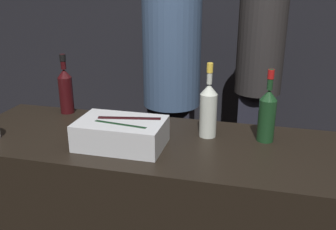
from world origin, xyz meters
TOP-DOWN VIEW (x-y plane):
  - wall_back_chalkboard at (0.00, 2.58)m, footprint 6.40×0.06m
  - bar_counter at (0.00, 0.32)m, footprint 1.99×0.65m
  - ice_bin_with_bottles at (-0.18, 0.23)m, footprint 0.39×0.25m
  - red_wine_bottle_black_foil at (-0.64, 0.58)m, footprint 0.08×0.08m
  - red_wine_bottle_burgundy at (0.44, 0.45)m, footprint 0.08×0.08m
  - rose_wine_bottle at (0.17, 0.44)m, footprint 0.08×0.08m
  - person_in_hoodie at (0.38, 1.78)m, footprint 0.36×0.36m
  - person_blond_tee at (-0.21, 1.29)m, footprint 0.40×0.40m
  - person_grey_polo at (-0.36, 2.00)m, footprint 0.36×0.36m

SIDE VIEW (x-z plane):
  - bar_counter at x=0.00m, z-range 0.00..0.98m
  - person_grey_polo at x=-0.36m, z-range 0.10..1.82m
  - person_blond_tee at x=-0.21m, z-range 0.10..1.91m
  - person_in_hoodie at x=0.38m, z-range 0.11..1.90m
  - ice_bin_with_bottles at x=-0.18m, z-range 0.98..1.10m
  - red_wine_bottle_burgundy at x=0.44m, z-range 0.94..1.28m
  - red_wine_bottle_black_foil at x=-0.64m, z-range 0.95..1.28m
  - rose_wine_bottle at x=0.17m, z-range 0.94..1.29m
  - wall_back_chalkboard at x=0.00m, z-range 0.00..2.80m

